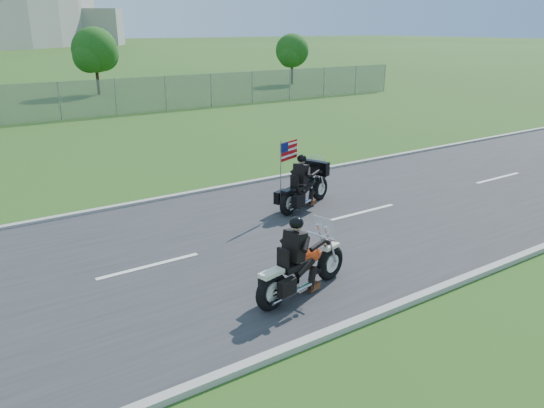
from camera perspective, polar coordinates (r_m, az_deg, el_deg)
ground at (r=12.11m, az=-4.22°, el=-4.59°), size 420.00×420.00×0.00m
road at (r=12.10m, az=-4.23°, el=-4.51°), size 120.00×8.00×0.04m
curb_north at (r=15.53m, az=-11.71°, el=0.55°), size 120.00×0.18×0.12m
curb_south at (r=9.16m, az=8.84°, el=-12.57°), size 120.00×0.18×0.12m
tree_fence_near at (r=41.41m, az=-18.47°, el=15.22°), size 3.52×3.28×4.75m
tree_fence_far at (r=46.74m, az=2.20°, el=15.99°), size 3.08×2.87×4.20m
motorcycle_lead at (r=9.81m, az=3.15°, el=-7.12°), size 2.35×0.90×1.60m
motorcycle_follow at (r=14.47m, az=3.54°, el=1.57°), size 2.21×1.14×1.92m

